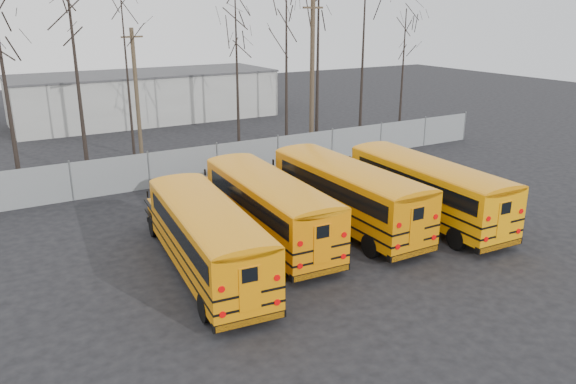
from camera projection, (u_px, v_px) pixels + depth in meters
ground at (338, 251)px, 22.63m from camera, size 120.00×120.00×0.00m
fence at (217, 161)px, 32.16m from camera, size 40.00×0.04×2.00m
distant_building at (146, 97)px, 49.21m from camera, size 22.00×8.00×4.00m
bus_a at (205, 232)px, 20.19m from camera, size 3.32×10.23×2.82m
bus_b at (267, 202)px, 23.25m from camera, size 2.97×10.37×2.87m
bus_c at (345, 189)px, 24.80m from camera, size 2.51×10.56×2.95m
bus_d at (424, 184)px, 25.50m from camera, size 2.81×10.47×2.90m
utility_pole_left at (137, 93)px, 35.57m from camera, size 1.45×0.45×8.24m
utility_pole_right at (312, 73)px, 38.20m from camera, size 1.78×0.52×10.08m
tree_2 at (4, 76)px, 28.03m from camera, size 0.26×0.26×12.23m
tree_3 at (76, 64)px, 30.59m from camera, size 0.26×0.26×12.90m
tree_4 at (128, 79)px, 34.16m from camera, size 0.26×0.26×10.55m
tree_5 at (237, 79)px, 35.43m from camera, size 0.26×0.26×10.23m
tree_6 at (286, 68)px, 35.79m from camera, size 0.26×0.26×11.46m
tree_7 at (318, 53)px, 38.73m from camera, size 0.26×0.26×12.83m
tree_8 at (363, 52)px, 42.04m from camera, size 0.26×0.26×12.57m
tree_9 at (402, 74)px, 42.33m from camera, size 0.26×0.26×9.38m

